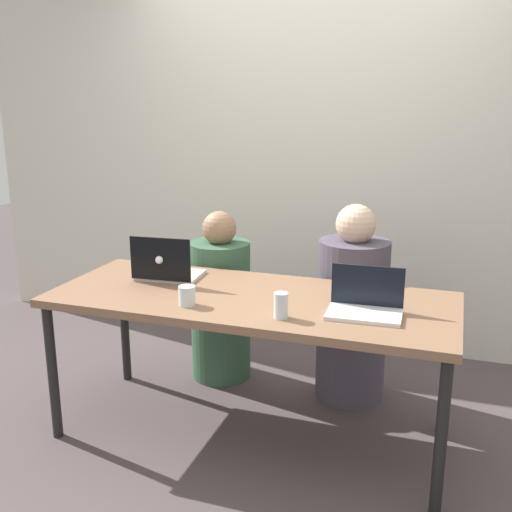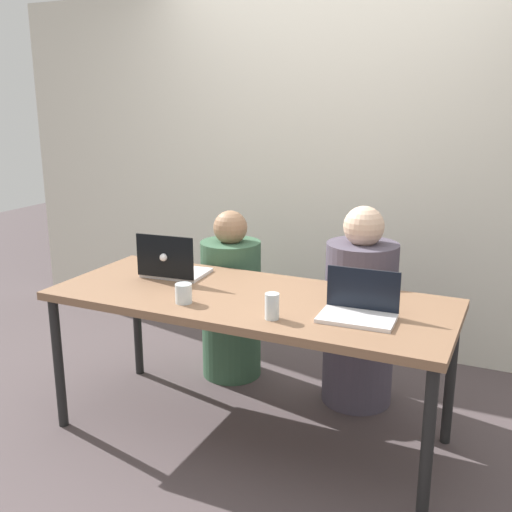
% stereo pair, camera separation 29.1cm
% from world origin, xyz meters
% --- Properties ---
extents(ground_plane, '(12.00, 12.00, 0.00)m').
position_xyz_m(ground_plane, '(0.00, 0.00, 0.00)').
color(ground_plane, '#4E4344').
extents(back_wall, '(5.07, 0.10, 2.38)m').
position_xyz_m(back_wall, '(0.00, 1.37, 1.19)').
color(back_wall, silver).
rests_on(back_wall, ground).
extents(desk, '(1.95, 0.78, 0.75)m').
position_xyz_m(desk, '(0.00, 0.00, 0.69)').
color(desk, brown).
rests_on(desk, ground).
extents(person_on_left, '(0.36, 0.36, 1.03)m').
position_xyz_m(person_on_left, '(-0.40, 0.58, 0.46)').
color(person_on_left, '#375B40').
rests_on(person_on_left, ground).
extents(person_on_right, '(0.42, 0.42, 1.12)m').
position_xyz_m(person_on_right, '(0.40, 0.58, 0.50)').
color(person_on_right, '#4B4352').
rests_on(person_on_right, ground).
extents(laptop_front_right, '(0.33, 0.24, 0.20)m').
position_xyz_m(laptop_front_right, '(0.56, -0.07, 0.79)').
color(laptop_front_right, silver).
rests_on(laptop_front_right, desk).
extents(laptop_back_left, '(0.34, 0.30, 0.24)m').
position_xyz_m(laptop_back_left, '(-0.51, 0.12, 0.80)').
color(laptop_back_left, silver).
rests_on(laptop_back_left, desk).
extents(water_glass_left, '(0.08, 0.08, 0.09)m').
position_xyz_m(water_glass_left, '(-0.23, -0.22, 0.79)').
color(water_glass_left, silver).
rests_on(water_glass_left, desk).
extents(water_glass_right, '(0.06, 0.06, 0.11)m').
position_xyz_m(water_glass_right, '(0.22, -0.24, 0.80)').
color(water_glass_right, silver).
rests_on(water_glass_right, desk).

